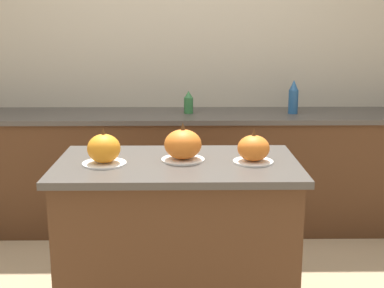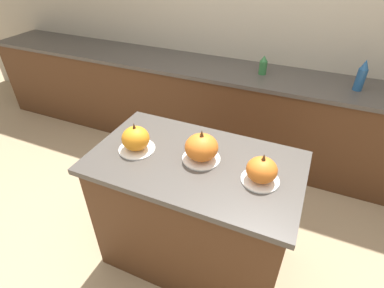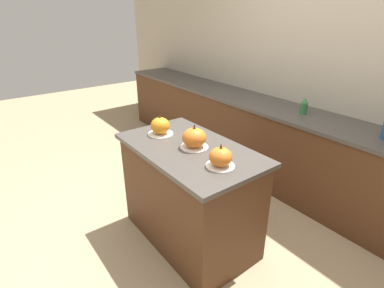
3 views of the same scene
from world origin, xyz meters
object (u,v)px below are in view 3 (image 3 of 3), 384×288
at_px(pumpkin_cake_center, 194,138).
at_px(bottle_short, 304,106).
at_px(pumpkin_cake_left, 160,126).
at_px(pumpkin_cake_right, 221,158).

distance_m(pumpkin_cake_center, bottle_short, 1.35).
bearing_deg(bottle_short, pumpkin_cake_center, -91.60).
height_order(pumpkin_cake_left, pumpkin_cake_right, pumpkin_cake_left).
height_order(pumpkin_cake_center, bottle_short, pumpkin_cake_center).
bearing_deg(pumpkin_cake_center, bottle_short, 88.40).
distance_m(pumpkin_cake_left, pumpkin_cake_right, 0.73).
bearing_deg(pumpkin_cake_left, pumpkin_cake_center, 10.04).
distance_m(pumpkin_cake_center, pumpkin_cake_right, 0.35).
bearing_deg(bottle_short, pumpkin_cake_left, -106.47).
bearing_deg(bottle_short, pumpkin_cake_right, -77.55).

